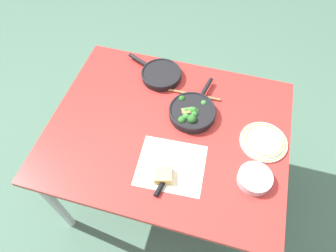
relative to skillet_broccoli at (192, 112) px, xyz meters
The scene contains 10 objects.
ground_plane 0.81m from the skillet_broccoli, 49.03° to the left, with size 14.00×14.00×0.00m, color #476B56.
dining_table_red 0.19m from the skillet_broccoli, 49.03° to the left, with size 1.24×0.99×0.77m.
skillet_broccoli is the anchor object (origin of this frame).
skillet_eggs 0.33m from the skillet_broccoli, 42.96° to the right, with size 0.36×0.24×0.05m.
wooden_spoon 0.18m from the skillet_broccoli, 47.72° to the right, with size 0.41×0.04×0.02m.
parchment_sheet 0.32m from the skillet_broccoli, 84.93° to the left, with size 0.34×0.30×0.00m.
grater_knife 0.39m from the skillet_broccoli, 85.23° to the left, with size 0.08×0.29×0.02m.
cheese_block 0.39m from the skillet_broccoli, 82.87° to the left, with size 0.10×0.09×0.04m.
dinner_plate_stack 0.39m from the skillet_broccoli, 169.70° to the left, with size 0.24×0.24×0.03m.
prep_bowl_steel 0.47m from the skillet_broccoli, 141.21° to the left, with size 0.16×0.16×0.05m.
Camera 1 is at (-0.23, 0.84, 2.07)m, focal length 32.00 mm.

